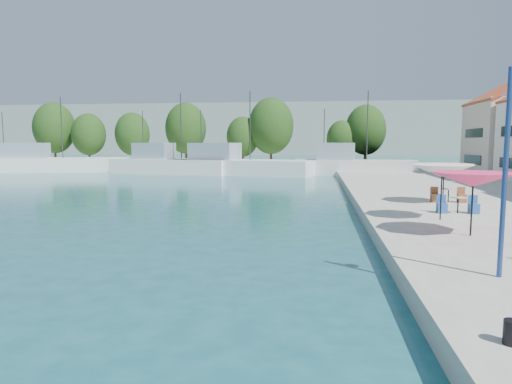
# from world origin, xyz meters

# --- Properties ---
(quay_far) EXTENTS (90.00, 16.00, 0.60)m
(quay_far) POSITION_xyz_m (-8.00, 67.00, 0.30)
(quay_far) COLOR #9D9B8E
(quay_far) RESTS_ON ground
(hill_west) EXTENTS (180.00, 40.00, 16.00)m
(hill_west) POSITION_xyz_m (-30.00, 160.00, 8.00)
(hill_west) COLOR gray
(hill_west) RESTS_ON ground
(hill_east) EXTENTS (140.00, 40.00, 12.00)m
(hill_east) POSITION_xyz_m (40.00, 180.00, 6.00)
(hill_east) COLOR gray
(hill_east) RESTS_ON ground
(trawler_01) EXTENTS (21.52, 10.76, 10.20)m
(trawler_01) POSITION_xyz_m (-32.27, 57.16, 1.07)
(trawler_01) COLOR white
(trawler_01) RESTS_ON ground
(trawler_02) EXTENTS (15.54, 6.51, 10.20)m
(trawler_02) POSITION_xyz_m (-14.53, 55.51, 1.07)
(trawler_02) COLOR white
(trawler_02) RESTS_ON ground
(trawler_03) EXTENTS (19.04, 8.92, 10.20)m
(trawler_03) POSITION_xyz_m (-6.35, 54.98, 1.07)
(trawler_03) COLOR white
(trawler_03) RESTS_ON ground
(trawler_04) EXTENTS (14.57, 5.41, 10.20)m
(trawler_04) POSITION_xyz_m (7.69, 56.00, 1.07)
(trawler_04) COLOR silver
(trawler_04) RESTS_ON ground
(tree_01) EXTENTS (6.52, 6.52, 9.65)m
(tree_01) POSITION_xyz_m (-38.42, 70.33, 6.17)
(tree_01) COLOR #3F2B19
(tree_01) RESTS_ON quay_far
(tree_02) EXTENTS (5.27, 5.27, 7.81)m
(tree_02) POSITION_xyz_m (-32.08, 69.46, 5.10)
(tree_02) COLOR #3F2B19
(tree_02) RESTS_ON quay_far
(tree_03) EXTENTS (5.31, 5.31, 7.87)m
(tree_03) POSITION_xyz_m (-24.77, 69.25, 5.14)
(tree_03) COLOR #3F2B19
(tree_03) RESTS_ON quay_far
(tree_04) EXTENTS (6.38, 6.38, 9.44)m
(tree_04) POSITION_xyz_m (-16.81, 71.27, 6.05)
(tree_04) COLOR #3F2B19
(tree_04) RESTS_ON quay_far
(tree_05) EXTENTS (4.79, 4.79, 7.08)m
(tree_05) POSITION_xyz_m (-7.35, 68.76, 4.69)
(tree_05) COLOR #3F2B19
(tree_05) RESTS_ON quay_far
(tree_06) EXTENTS (6.62, 6.62, 9.81)m
(tree_06) POSITION_xyz_m (-3.07, 68.60, 6.26)
(tree_06) COLOR #3F2B19
(tree_06) RESTS_ON quay_far
(tree_07) EXTENTS (4.40, 4.40, 6.52)m
(tree_07) POSITION_xyz_m (7.26, 70.50, 4.36)
(tree_07) COLOR #3F2B19
(tree_07) RESTS_ON quay_far
(tree_08) EXTENTS (5.97, 5.97, 8.84)m
(tree_08) POSITION_xyz_m (10.80, 70.98, 5.70)
(tree_08) COLOR #3F2B19
(tree_08) RESTS_ON quay_far
(umbrella_pink) EXTENTS (2.94, 2.94, 2.23)m
(umbrella_pink) POSITION_xyz_m (9.17, 17.81, 2.58)
(umbrella_pink) COLOR black
(umbrella_pink) RESTS_ON quay_right
(umbrella_white) EXTENTS (2.66, 2.66, 2.33)m
(umbrella_white) POSITION_xyz_m (9.00, 21.16, 2.68)
(umbrella_white) COLOR black
(umbrella_white) RESTS_ON quay_right
(umbrella_cream) EXTENTS (3.08, 3.08, 2.12)m
(umbrella_cream) POSITION_xyz_m (10.54, 26.73, 2.47)
(umbrella_cream) COLOR black
(umbrella_cream) RESTS_ON quay_right
(cafe_table_02) EXTENTS (1.82, 0.70, 0.76)m
(cafe_table_02) POSITION_xyz_m (10.26, 23.08, 0.89)
(cafe_table_02) COLOR black
(cafe_table_02) RESTS_ON quay_right
(cafe_table_03) EXTENTS (1.82, 0.70, 0.76)m
(cafe_table_03) POSITION_xyz_m (10.91, 27.05, 0.89)
(cafe_table_03) COLOR black
(cafe_table_03) RESTS_ON quay_right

